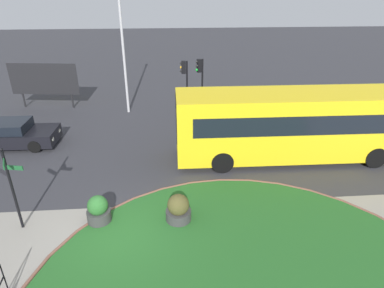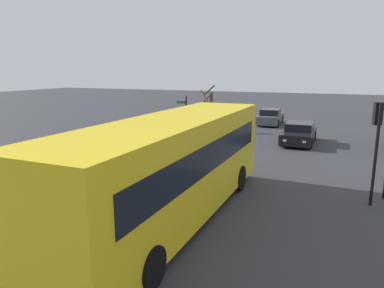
{
  "view_description": "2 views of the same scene",
  "coord_description": "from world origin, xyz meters",
  "px_view_note": "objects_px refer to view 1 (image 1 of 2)",
  "views": [
    {
      "loc": [
        1.76,
        -8.8,
        7.62
      ],
      "look_at": [
        2.77,
        4.14,
        1.35
      ],
      "focal_mm": 30.79,
      "sensor_mm": 36.0,
      "label": 1
    },
    {
      "loc": [
        17.3,
        9.72,
        4.72
      ],
      "look_at": [
        1.88,
        3.31,
        1.2
      ],
      "focal_mm": 32.89,
      "sensor_mm": 36.0,
      "label": 2
    }
  ],
  "objects_px": {
    "traffic_light_far": "(185,76)",
    "lamppost_tall": "(122,40)",
    "traffic_light_near": "(200,75)",
    "billboard_left": "(44,80)",
    "bus_yellow": "(294,124)",
    "planter_near_signpost": "(98,211)",
    "planter_kerbside": "(178,210)",
    "car_near_lane": "(11,134)",
    "signpost_directional": "(11,184)"
  },
  "relations": [
    {
      "from": "car_near_lane",
      "to": "planter_kerbside",
      "type": "relative_size",
      "value": 4.08
    },
    {
      "from": "signpost_directional",
      "to": "lamppost_tall",
      "type": "bearing_deg",
      "value": 77.41
    },
    {
      "from": "bus_yellow",
      "to": "planter_kerbside",
      "type": "relative_size",
      "value": 10.09
    },
    {
      "from": "signpost_directional",
      "to": "planter_kerbside",
      "type": "relative_size",
      "value": 2.81
    },
    {
      "from": "signpost_directional",
      "to": "planter_near_signpost",
      "type": "distance_m",
      "value": 2.93
    },
    {
      "from": "signpost_directional",
      "to": "traffic_light_near",
      "type": "relative_size",
      "value": 0.85
    },
    {
      "from": "signpost_directional",
      "to": "planter_near_signpost",
      "type": "relative_size",
      "value": 2.82
    },
    {
      "from": "bus_yellow",
      "to": "planter_kerbside",
      "type": "distance_m",
      "value": 7.31
    },
    {
      "from": "bus_yellow",
      "to": "planter_near_signpost",
      "type": "bearing_deg",
      "value": 27.73
    },
    {
      "from": "traffic_light_near",
      "to": "billboard_left",
      "type": "distance_m",
      "value": 10.58
    },
    {
      "from": "traffic_light_far",
      "to": "planter_kerbside",
      "type": "bearing_deg",
      "value": 91.36
    },
    {
      "from": "planter_near_signpost",
      "to": "lamppost_tall",
      "type": "bearing_deg",
      "value": 90.32
    },
    {
      "from": "billboard_left",
      "to": "planter_kerbside",
      "type": "distance_m",
      "value": 15.53
    },
    {
      "from": "bus_yellow",
      "to": "lamppost_tall",
      "type": "xyz_separation_m",
      "value": [
        -8.51,
        7.13,
        2.87
      ]
    },
    {
      "from": "traffic_light_far",
      "to": "lamppost_tall",
      "type": "height_order",
      "value": "lamppost_tall"
    },
    {
      "from": "signpost_directional",
      "to": "billboard_left",
      "type": "xyz_separation_m",
      "value": [
        -3.02,
        12.87,
        0.16
      ]
    },
    {
      "from": "traffic_light_far",
      "to": "lamppost_tall",
      "type": "relative_size",
      "value": 0.4
    },
    {
      "from": "bus_yellow",
      "to": "traffic_light_far",
      "type": "bearing_deg",
      "value": -53.01
    },
    {
      "from": "car_near_lane",
      "to": "traffic_light_far",
      "type": "relative_size",
      "value": 1.31
    },
    {
      "from": "signpost_directional",
      "to": "traffic_light_near",
      "type": "distance_m",
      "value": 12.63
    },
    {
      "from": "traffic_light_near",
      "to": "billboard_left",
      "type": "xyz_separation_m",
      "value": [
        -10.24,
        2.55,
        -0.73
      ]
    },
    {
      "from": "traffic_light_far",
      "to": "lamppost_tall",
      "type": "distance_m",
      "value": 4.33
    },
    {
      "from": "signpost_directional",
      "to": "traffic_light_near",
      "type": "xyz_separation_m",
      "value": [
        7.23,
        10.32,
        0.89
      ]
    },
    {
      "from": "car_near_lane",
      "to": "lamppost_tall",
      "type": "xyz_separation_m",
      "value": [
        5.55,
        4.71,
        3.99
      ]
    },
    {
      "from": "billboard_left",
      "to": "planter_kerbside",
      "type": "bearing_deg",
      "value": -49.84
    },
    {
      "from": "bus_yellow",
      "to": "traffic_light_near",
      "type": "xyz_separation_m",
      "value": [
        -3.85,
        5.95,
        0.92
      ]
    },
    {
      "from": "car_near_lane",
      "to": "lamppost_tall",
      "type": "bearing_deg",
      "value": 40.94
    },
    {
      "from": "traffic_light_near",
      "to": "lamppost_tall",
      "type": "distance_m",
      "value": 5.19
    },
    {
      "from": "traffic_light_near",
      "to": "planter_kerbside",
      "type": "distance_m",
      "value": 10.79
    },
    {
      "from": "bus_yellow",
      "to": "lamppost_tall",
      "type": "distance_m",
      "value": 11.47
    },
    {
      "from": "bus_yellow",
      "to": "car_near_lane",
      "type": "relative_size",
      "value": 2.47
    },
    {
      "from": "car_near_lane",
      "to": "planter_near_signpost",
      "type": "distance_m",
      "value": 8.76
    },
    {
      "from": "car_near_lane",
      "to": "traffic_light_near",
      "type": "xyz_separation_m",
      "value": [
        10.21,
        3.53,
        2.04
      ]
    },
    {
      "from": "traffic_light_far",
      "to": "billboard_left",
      "type": "height_order",
      "value": "traffic_light_far"
    },
    {
      "from": "bus_yellow",
      "to": "lamppost_tall",
      "type": "relative_size",
      "value": 1.28
    },
    {
      "from": "signpost_directional",
      "to": "traffic_light_far",
      "type": "bearing_deg",
      "value": 59.91
    },
    {
      "from": "traffic_light_near",
      "to": "signpost_directional",
      "type": "bearing_deg",
      "value": 40.94
    },
    {
      "from": "bus_yellow",
      "to": "planter_near_signpost",
      "type": "height_order",
      "value": "bus_yellow"
    },
    {
      "from": "bus_yellow",
      "to": "car_near_lane",
      "type": "height_order",
      "value": "bus_yellow"
    },
    {
      "from": "signpost_directional",
      "to": "car_near_lane",
      "type": "xyz_separation_m",
      "value": [
        -2.98,
        6.8,
        -1.15
      ]
    },
    {
      "from": "lamppost_tall",
      "to": "bus_yellow",
      "type": "bearing_deg",
      "value": -39.97
    },
    {
      "from": "billboard_left",
      "to": "car_near_lane",
      "type": "bearing_deg",
      "value": -82.57
    },
    {
      "from": "car_near_lane",
      "to": "lamppost_tall",
      "type": "relative_size",
      "value": 0.52
    },
    {
      "from": "signpost_directional",
      "to": "traffic_light_near",
      "type": "bearing_deg",
      "value": 55.01
    },
    {
      "from": "car_near_lane",
      "to": "billboard_left",
      "type": "bearing_deg",
      "value": 91.0
    },
    {
      "from": "traffic_light_near",
      "to": "traffic_light_far",
      "type": "height_order",
      "value": "traffic_light_near"
    },
    {
      "from": "car_near_lane",
      "to": "lamppost_tall",
      "type": "distance_m",
      "value": 8.3
    },
    {
      "from": "signpost_directional",
      "to": "planter_kerbside",
      "type": "height_order",
      "value": "signpost_directional"
    },
    {
      "from": "traffic_light_near",
      "to": "traffic_light_far",
      "type": "xyz_separation_m",
      "value": [
        -0.92,
        0.56,
        -0.15
      ]
    },
    {
      "from": "lamppost_tall",
      "to": "planter_kerbside",
      "type": "relative_size",
      "value": 7.87
    }
  ]
}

